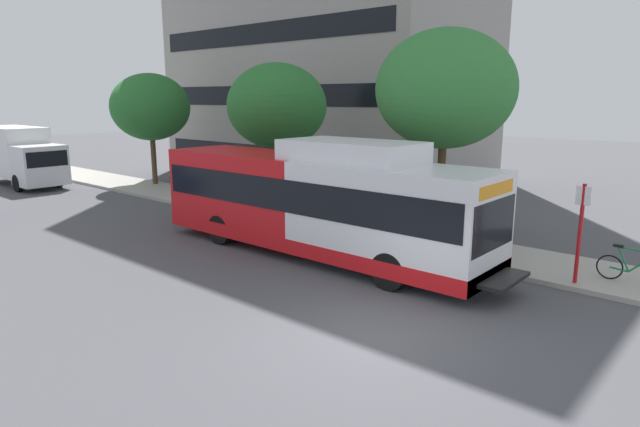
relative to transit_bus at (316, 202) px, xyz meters
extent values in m
plane|color=#4C4C51|center=(-3.71, 3.20, -1.70)|extent=(120.00, 120.00, 0.00)
cube|color=#A8A399|center=(3.29, 1.20, -1.63)|extent=(3.00, 56.00, 0.14)
cube|color=white|center=(0.00, -2.82, -0.02)|extent=(2.54, 5.80, 2.73)
cube|color=red|center=(0.00, 2.98, -0.02)|extent=(2.54, 5.80, 2.73)
cube|color=red|center=(0.00, 0.08, -1.16)|extent=(2.57, 11.60, 0.44)
cube|color=black|center=(0.00, 0.08, 0.35)|extent=(2.58, 11.25, 0.96)
cube|color=black|center=(0.00, -5.68, 0.15)|extent=(2.34, 0.10, 1.24)
cube|color=orange|center=(0.00, -5.69, 1.02)|extent=(1.91, 0.08, 0.32)
cube|color=white|center=(0.00, -1.37, 1.65)|extent=(2.16, 4.06, 0.60)
cube|color=black|center=(0.00, -6.07, -1.15)|extent=(1.78, 0.60, 0.10)
cylinder|color=black|center=(-1.13, -3.51, -1.20)|extent=(0.30, 1.00, 1.00)
cylinder|color=black|center=(1.13, -3.51, -1.20)|extent=(0.30, 1.00, 1.00)
cylinder|color=black|center=(-1.13, 3.27, -1.20)|extent=(0.30, 1.00, 1.00)
cylinder|color=black|center=(1.13, 3.27, -1.20)|extent=(0.30, 1.00, 1.00)
cylinder|color=red|center=(2.15, -7.08, -0.26)|extent=(0.10, 0.10, 2.60)
cube|color=white|center=(2.13, -7.08, 0.74)|extent=(0.04, 0.36, 0.48)
torus|color=black|center=(3.04, -7.67, -1.23)|extent=(0.04, 0.66, 0.66)
cylinder|color=#19723F|center=(3.04, -7.97, -0.96)|extent=(0.05, 0.34, 0.62)
cylinder|color=#19723F|center=(3.04, -8.27, -0.66)|extent=(0.05, 0.90, 0.05)
cylinder|color=#19723F|center=(3.04, -7.89, -1.25)|extent=(0.05, 0.45, 0.08)
cube|color=black|center=(3.04, -7.82, -0.62)|extent=(0.12, 0.24, 0.06)
cylinder|color=#4C3823|center=(4.35, -1.92, 0.06)|extent=(0.28, 0.28, 3.25)
ellipsoid|color=#337A38|center=(4.35, -1.92, 3.42)|extent=(4.64, 4.64, 3.95)
cylinder|color=#4C3823|center=(4.22, 5.91, -0.18)|extent=(0.28, 0.28, 2.77)
ellipsoid|color=#286B2D|center=(4.22, 5.91, 2.80)|extent=(4.25, 4.25, 3.61)
cylinder|color=#4C3823|center=(4.24, 15.73, -0.25)|extent=(0.28, 0.28, 2.63)
ellipsoid|color=#286B2D|center=(4.24, 15.73, 2.65)|extent=(4.25, 4.25, 3.61)
cube|color=silver|center=(-0.52, 19.04, -0.35)|extent=(2.30, 2.00, 2.10)
cube|color=white|center=(-0.52, 22.54, 0.20)|extent=(2.30, 5.00, 2.70)
cube|color=black|center=(-0.52, 18.07, 0.05)|extent=(2.07, 0.08, 0.80)
cylinder|color=black|center=(-1.55, 19.48, -1.24)|extent=(0.26, 0.92, 0.92)
cylinder|color=black|center=(0.51, 19.48, -1.24)|extent=(0.26, 0.92, 0.92)
cylinder|color=black|center=(0.51, 23.62, -1.24)|extent=(0.26, 0.92, 0.92)
cube|color=black|center=(14.25, 11.64, -0.05)|extent=(10.94, 17.25, 1.10)
cube|color=black|center=(14.25, 11.64, 3.27)|extent=(10.94, 17.25, 1.10)
cube|color=black|center=(14.25, 11.64, 6.58)|extent=(10.94, 17.25, 1.10)
camera|label=1|loc=(-12.21, -10.76, 3.13)|focal=30.14mm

